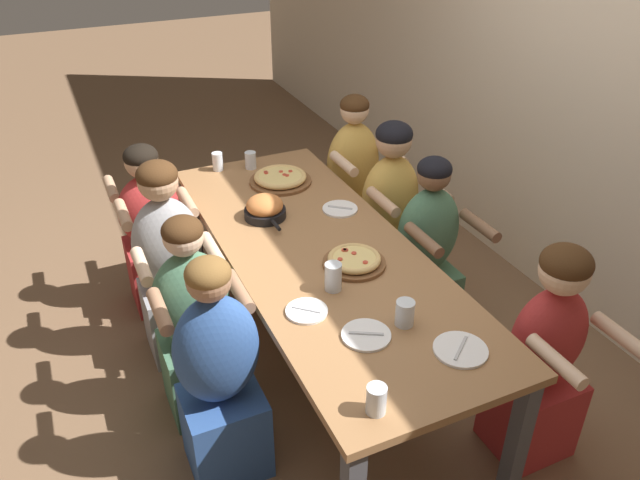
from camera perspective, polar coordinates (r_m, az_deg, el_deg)
ground_plane at (r=3.53m, az=-0.00°, el=-11.26°), size 18.00×18.00×0.00m
restaurant_back_panel at (r=3.70m, az=25.07°, el=16.24°), size 10.00×0.06×3.20m
dining_table at (r=3.11m, az=-0.00°, el=-1.97°), size 2.35×0.88×0.76m
pizza_board_main at (r=2.94m, az=3.14°, el=-1.87°), size 0.30×0.30×0.05m
pizza_board_second at (r=3.71m, az=-3.64°, el=5.64°), size 0.37×0.37×0.05m
skillet_bowl at (r=3.33m, az=-5.06°, el=2.91°), size 0.32×0.22×0.13m
empty_plate_a at (r=2.65m, az=-1.23°, el=-6.51°), size 0.18×0.18×0.02m
empty_plate_b at (r=2.52m, az=12.72°, el=-9.76°), size 0.21×0.21×0.02m
empty_plate_c at (r=2.54m, az=4.24°, el=-8.66°), size 0.20×0.20×0.02m
empty_plate_d at (r=3.41m, az=1.84°, el=2.86°), size 0.19×0.19×0.02m
drinking_glass_a at (r=2.59m, az=7.75°, el=-6.77°), size 0.08×0.08×0.11m
drinking_glass_b at (r=2.21m, az=5.17°, el=-14.32°), size 0.07×0.07×0.11m
drinking_glass_c at (r=3.90m, az=-9.35°, el=7.09°), size 0.06×0.06×0.11m
drinking_glass_d at (r=3.90m, az=-6.36°, el=7.18°), size 0.07×0.07×0.11m
drinking_glass_e at (r=2.75m, az=1.22°, el=-3.47°), size 0.08×0.08×0.13m
diner_far_left at (r=4.16m, az=2.98°, el=4.75°), size 0.51×0.40×1.17m
diner_near_midleft at (r=3.41m, az=-13.49°, el=-2.57°), size 0.51×0.40×1.16m
diner_near_center at (r=3.05m, az=-11.37°, el=-7.84°), size 0.51×0.40×1.10m
diner_far_midleft at (r=3.78m, az=6.32°, el=1.89°), size 0.51×0.40×1.16m
diner_far_center at (r=3.51m, az=9.64°, el=-1.70°), size 0.51×0.40×1.11m
diner_near_midright at (r=2.73m, az=-9.15°, el=-12.66°), size 0.51×0.40×1.13m
diner_near_left at (r=3.85m, az=-15.02°, el=0.50°), size 0.51×0.40×1.06m
diner_far_right at (r=2.94m, az=19.71°, el=-10.47°), size 0.51×0.40×1.11m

